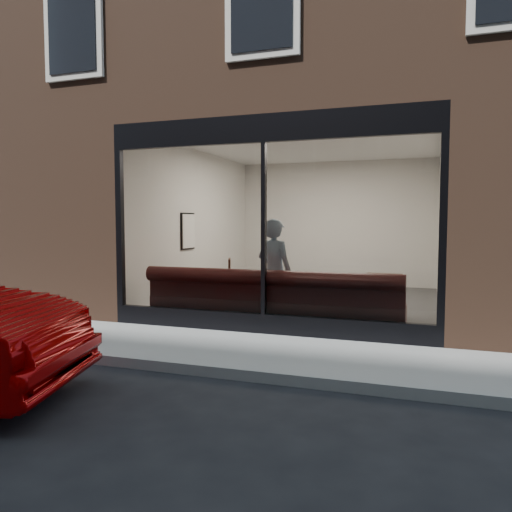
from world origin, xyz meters
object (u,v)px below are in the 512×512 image
(person, at_px, (274,273))
(cafe_chair_left, at_px, (220,295))
(banquette, at_px, (272,314))
(cafe_table_right, at_px, (383,276))
(cafe_table_left, at_px, (256,273))

(person, distance_m, cafe_chair_left, 2.00)
(banquette, relative_size, person, 2.35)
(person, relative_size, cafe_table_right, 2.87)
(cafe_table_left, height_order, cafe_table_right, cafe_table_left)
(person, xyz_separation_m, cafe_table_left, (-0.60, 0.84, -0.11))
(cafe_table_left, distance_m, cafe_table_right, 2.20)
(person, relative_size, cafe_chair_left, 3.87)
(cafe_table_left, height_order, cafe_chair_left, cafe_table_left)
(cafe_table_right, bearing_deg, cafe_table_left, -173.24)
(cafe_table_left, xyz_separation_m, cafe_chair_left, (-0.86, 0.36, -0.50))
(cafe_table_right, bearing_deg, person, -145.07)
(banquette, distance_m, cafe_table_right, 2.10)
(banquette, distance_m, cafe_chair_left, 2.06)
(person, bearing_deg, cafe_table_right, -127.22)
(cafe_table_left, relative_size, cafe_table_right, 1.16)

